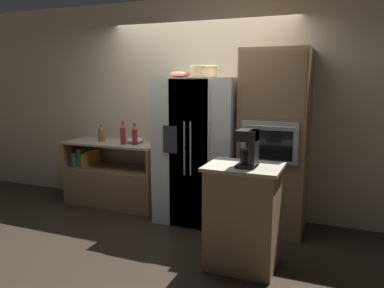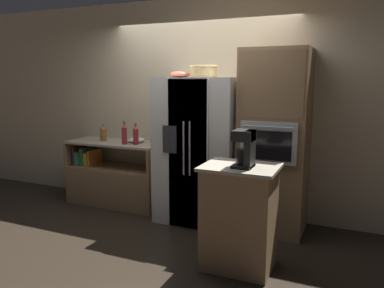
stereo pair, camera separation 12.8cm
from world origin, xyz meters
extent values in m
plane|color=black|center=(0.00, 0.00, 0.00)|extent=(20.00, 20.00, 0.00)
cube|color=beige|center=(0.00, 0.47, 1.40)|extent=(12.00, 0.06, 2.80)
cube|color=#93704C|center=(-1.18, 0.15, 0.26)|extent=(1.38, 0.57, 0.53)
cube|color=#93704C|center=(-1.18, 0.15, 0.53)|extent=(1.33, 0.53, 0.02)
cube|color=#93704C|center=(-1.85, 0.15, 0.70)|extent=(0.04, 0.57, 0.34)
cube|color=#93704C|center=(-0.51, 0.15, 0.70)|extent=(0.04, 0.57, 0.34)
cube|color=#ADA38E|center=(-1.18, 0.15, 0.88)|extent=(1.38, 0.57, 0.03)
cube|color=#B72D28|center=(-1.80, 0.12, 0.67)|extent=(0.03, 0.28, 0.25)
cube|color=#284C8E|center=(-1.75, 0.12, 0.64)|extent=(0.05, 0.36, 0.19)
cube|color=#337A4C|center=(-1.70, 0.12, 0.64)|extent=(0.04, 0.42, 0.20)
cube|color=#337A4C|center=(-1.65, 0.12, 0.67)|extent=(0.05, 0.33, 0.25)
cube|color=gold|center=(-1.59, 0.12, 0.63)|extent=(0.06, 0.31, 0.19)
cube|color=orange|center=(-1.53, 0.12, 0.65)|extent=(0.03, 0.30, 0.22)
cube|color=white|center=(0.13, 0.07, 0.89)|extent=(0.99, 0.73, 1.78)
cube|color=white|center=(0.13, -0.31, 0.89)|extent=(0.49, 0.02, 1.75)
cube|color=white|center=(0.14, -0.31, 0.89)|extent=(0.49, 0.02, 1.75)
cylinder|color=#B2B2B7|center=(0.09, -0.34, 0.98)|extent=(0.02, 0.02, 0.62)
cylinder|color=#B2B2B7|center=(0.17, -0.34, 0.98)|extent=(0.02, 0.02, 0.62)
cube|color=#2D2D33|center=(-0.09, -0.32, 1.07)|extent=(0.18, 0.01, 0.32)
cube|color=#93704C|center=(1.04, 0.11, 1.05)|extent=(0.74, 0.65, 2.10)
cube|color=#ADADB2|center=(1.04, -0.23, 1.09)|extent=(0.61, 0.04, 0.45)
cube|color=black|center=(1.04, -0.25, 1.07)|extent=(0.50, 0.01, 0.31)
cylinder|color=#B2B2B7|center=(1.04, -0.27, 1.27)|extent=(0.54, 0.02, 0.02)
cube|color=olive|center=(1.04, -0.21, 1.71)|extent=(0.70, 0.01, 0.70)
cube|color=#93704C|center=(0.94, -0.93, 0.48)|extent=(0.63, 0.50, 0.95)
cube|color=#ADA38E|center=(0.94, -0.93, 0.97)|extent=(0.69, 0.54, 0.03)
cylinder|color=tan|center=(0.21, -0.01, 1.84)|extent=(0.32, 0.32, 0.13)
torus|color=tan|center=(0.21, -0.01, 1.91)|extent=(0.33, 0.33, 0.03)
ellipsoid|color=#DB664C|center=(-0.10, 0.00, 1.82)|extent=(0.24, 0.24, 0.08)
cylinder|color=maroon|center=(-0.95, 0.03, 1.01)|extent=(0.07, 0.07, 0.23)
cone|color=maroon|center=(-0.95, 0.03, 1.14)|extent=(0.07, 0.07, 0.04)
cylinder|color=maroon|center=(-0.95, 0.03, 1.19)|extent=(0.03, 0.03, 0.05)
cylinder|color=brown|center=(-1.38, 0.15, 0.98)|extent=(0.09, 0.09, 0.17)
cone|color=brown|center=(-1.38, 0.15, 1.09)|extent=(0.09, 0.09, 0.05)
cylinder|color=brown|center=(-1.38, 0.15, 1.12)|extent=(0.03, 0.03, 0.02)
cylinder|color=maroon|center=(-0.80, 0.06, 1.00)|extent=(0.07, 0.07, 0.21)
cone|color=maroon|center=(-0.80, 0.06, 1.13)|extent=(0.07, 0.07, 0.04)
cylinder|color=maroon|center=(-0.80, 0.06, 1.17)|extent=(0.03, 0.03, 0.04)
ellipsoid|color=white|center=(-0.88, 0.21, 0.93)|extent=(0.23, 0.23, 0.07)
cube|color=black|center=(0.98, -0.97, 1.00)|extent=(0.18, 0.22, 0.02)
cylinder|color=black|center=(0.97, -0.97, 1.08)|extent=(0.11, 0.11, 0.14)
cube|color=black|center=(1.04, -0.97, 1.15)|extent=(0.06, 0.18, 0.34)
cube|color=black|center=(0.98, -0.97, 1.27)|extent=(0.18, 0.22, 0.09)
camera|label=1|loc=(1.75, -4.20, 1.77)|focal=35.00mm
camera|label=2|loc=(1.87, -4.15, 1.77)|focal=35.00mm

